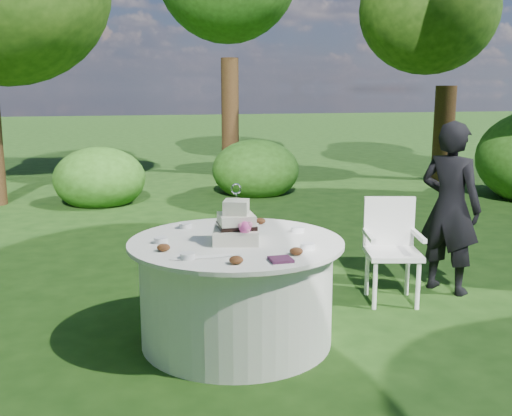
# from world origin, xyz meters

# --- Properties ---
(ground) EXTENTS (80.00, 80.00, 0.00)m
(ground) POSITION_xyz_m (0.00, 0.00, 0.00)
(ground) COLOR black
(ground) RESTS_ON ground
(napkins) EXTENTS (0.14, 0.14, 0.02)m
(napkins) POSITION_xyz_m (0.15, -0.59, 0.78)
(napkins) COLOR #4B203F
(napkins) RESTS_ON table
(feather_plume) EXTENTS (0.48, 0.07, 0.01)m
(feather_plume) POSITION_xyz_m (-0.29, -0.39, 0.78)
(feather_plume) COLOR white
(feather_plume) RESTS_ON table
(guest) EXTENTS (0.62, 0.69, 1.57)m
(guest) POSITION_xyz_m (2.14, 0.59, 0.79)
(guest) COLOR black
(guest) RESTS_ON ground
(table) EXTENTS (1.56, 1.56, 0.77)m
(table) POSITION_xyz_m (0.00, 0.00, 0.39)
(table) COLOR silver
(table) RESTS_ON ground
(cake) EXTENTS (0.39, 0.39, 0.43)m
(cake) POSITION_xyz_m (-0.01, -0.05, 0.88)
(cake) COLOR silver
(cake) RESTS_ON table
(chair) EXTENTS (0.56, 0.55, 0.91)m
(chair) POSITION_xyz_m (1.53, 0.53, 0.52)
(chair) COLOR silver
(chair) RESTS_ON ground
(votives) EXTENTS (1.15, 0.97, 0.04)m
(votives) POSITION_xyz_m (-0.06, -0.02, 0.79)
(votives) COLOR white
(votives) RESTS_ON table
(petal_cups) EXTENTS (0.94, 1.14, 0.05)m
(petal_cups) POSITION_xyz_m (-0.02, -0.19, 0.79)
(petal_cups) COLOR #562D16
(petal_cups) RESTS_ON table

